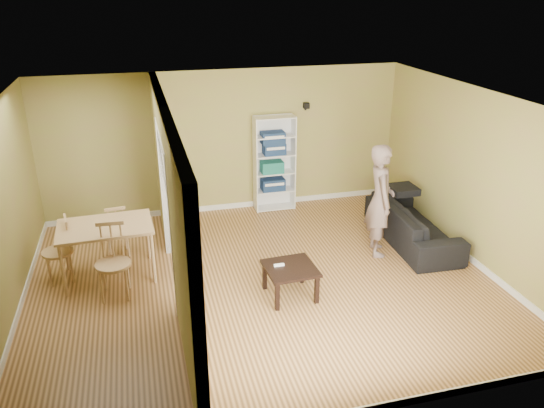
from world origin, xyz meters
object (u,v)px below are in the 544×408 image
(chair_left, at_px, (57,250))
(chair_far, at_px, (116,229))
(coffee_table, at_px, (290,271))
(dining_table, at_px, (105,231))
(chair_near, at_px, (113,262))
(sofa, at_px, (413,218))
(bookshelf, at_px, (274,163))
(person, at_px, (381,191))

(chair_left, bearing_deg, chair_far, 117.42)
(coffee_table, relative_size, dining_table, 0.51)
(coffee_table, bearing_deg, chair_near, 165.41)
(dining_table, relative_size, chair_near, 1.25)
(sofa, distance_m, chair_near, 4.75)
(sofa, xyz_separation_m, bookshelf, (-1.84, 1.98, 0.48))
(sofa, height_order, chair_far, chair_far)
(person, relative_size, bookshelf, 1.17)
(dining_table, bearing_deg, chair_left, 173.88)
(person, relative_size, dining_table, 1.60)
(bookshelf, xyz_separation_m, chair_far, (-2.85, -1.23, -0.45))
(chair_near, xyz_separation_m, chair_far, (0.03, 1.24, -0.09))
(sofa, bearing_deg, person, 108.57)
(coffee_table, bearing_deg, chair_left, 157.95)
(chair_far, bearing_deg, chair_near, 80.89)
(sofa, xyz_separation_m, chair_far, (-4.69, 0.75, 0.03))
(dining_table, height_order, chair_far, chair_far)
(chair_left, distance_m, chair_near, 1.01)
(dining_table, relative_size, chair_left, 1.37)
(bookshelf, height_order, chair_far, bookshelf)
(person, xyz_separation_m, chair_near, (-3.99, -0.28, -0.52))
(sofa, relative_size, chair_left, 2.24)
(coffee_table, distance_m, chair_near, 2.38)
(dining_table, distance_m, chair_left, 0.74)
(person, bearing_deg, coffee_table, 130.89)
(person, xyz_separation_m, chair_far, (-3.96, 0.95, -0.61))
(chair_left, bearing_deg, coffee_table, 58.76)
(bookshelf, relative_size, dining_table, 1.36)
(sofa, relative_size, coffee_table, 3.22)
(person, distance_m, chair_near, 4.04)
(dining_table, relative_size, chair_far, 1.50)
(bookshelf, distance_m, dining_table, 3.52)
(chair_far, bearing_deg, dining_table, 72.57)
(bookshelf, bearing_deg, dining_table, -147.39)
(bookshelf, distance_m, coffee_table, 3.16)
(person, bearing_deg, chair_far, 89.79)
(chair_left, bearing_deg, dining_table, 74.69)
(chair_far, bearing_deg, chair_left, 28.83)
(person, relative_size, chair_left, 2.18)
(sofa, distance_m, coffee_table, 2.65)
(chair_near, distance_m, chair_far, 1.24)
(sofa, relative_size, person, 1.03)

